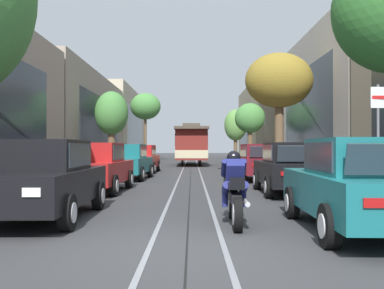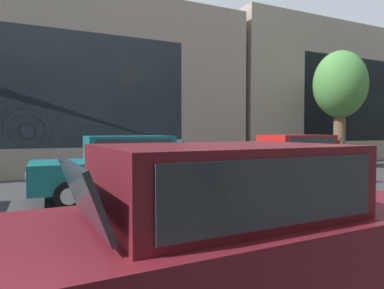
{
  "view_description": "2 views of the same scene",
  "coord_description": "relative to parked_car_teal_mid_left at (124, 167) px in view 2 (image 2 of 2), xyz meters",
  "views": [
    {
      "loc": [
        0.07,
        -6.32,
        1.42
      ],
      "look_at": [
        0.02,
        22.75,
        1.64
      ],
      "focal_mm": 41.66,
      "sensor_mm": 36.0,
      "label": 1
    },
    {
      "loc": [
        5.63,
        11.53,
        1.7
      ],
      "look_at": [
        -2.02,
        15.21,
        1.37
      ],
      "focal_mm": 32.1,
      "sensor_mm": 36.0,
      "label": 2
    }
  ],
  "objects": [
    {
      "name": "parked_car_maroon_mid_right",
      "position": [
        5.93,
        -0.55,
        0.0
      ],
      "size": [
        2.07,
        4.39,
        1.58
      ],
      "color": "maroon",
      "rests_on": "ground"
    },
    {
      "name": "street_tree_kerb_left_second",
      "position": [
        -2.6,
        10.57,
        2.91
      ],
      "size": [
        2.29,
        2.42,
        5.32
      ],
      "color": "brown",
      "rests_on": "ground"
    },
    {
      "name": "parked_car_red_fourth_left",
      "position": [
        -0.01,
        5.52,
        0.0
      ],
      "size": [
        2.09,
        4.4,
        1.58
      ],
      "color": "red",
      "rests_on": "ground"
    },
    {
      "name": "parked_car_teal_mid_left",
      "position": [
        0.0,
        0.0,
        0.0
      ],
      "size": [
        2.14,
        4.42,
        1.58
      ],
      "color": "#196B70",
      "rests_on": "ground"
    }
  ]
}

